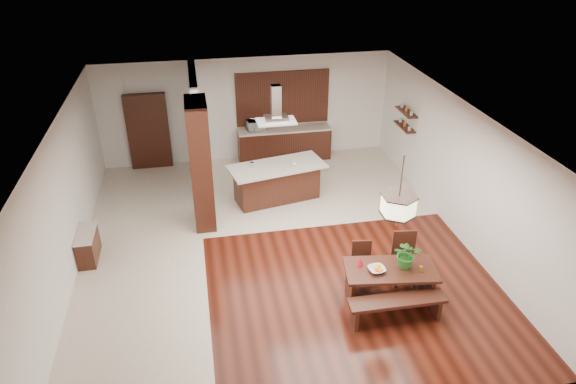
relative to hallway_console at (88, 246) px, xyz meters
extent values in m
plane|color=black|center=(3.81, -0.20, -0.32)|extent=(9.00, 9.00, 0.00)
cube|color=white|center=(3.81, -0.20, 2.58)|extent=(8.00, 9.00, 0.04)
cube|color=silver|center=(3.81, 4.30, 1.14)|extent=(8.00, 0.04, 2.90)
cube|color=silver|center=(3.81, -4.70, 1.14)|extent=(8.00, 0.04, 2.90)
cube|color=silver|center=(-0.19, -0.20, 1.14)|extent=(0.04, 9.00, 2.90)
cube|color=silver|center=(7.81, -0.20, 1.14)|extent=(0.04, 9.00, 2.90)
cube|color=beige|center=(1.06, -0.20, -0.31)|extent=(2.50, 9.00, 0.01)
cube|color=beige|center=(5.06, 2.30, -0.31)|extent=(5.50, 4.00, 0.01)
cube|color=#3F200F|center=(3.81, -0.20, 2.57)|extent=(8.00, 9.00, 0.02)
cube|color=black|center=(2.41, 1.00, 1.14)|extent=(0.45, 1.00, 2.90)
cube|color=silver|center=(2.41, 3.10, 1.14)|extent=(0.18, 2.40, 2.90)
cube|color=black|center=(0.00, 0.00, 0.00)|extent=(0.37, 0.88, 0.63)
cube|color=black|center=(1.11, 4.20, 0.74)|extent=(1.10, 0.20, 2.10)
cube|color=black|center=(4.81, 4.00, 0.13)|extent=(2.60, 0.60, 0.90)
cube|color=beige|center=(4.81, 4.00, 0.61)|extent=(2.60, 0.62, 0.05)
cube|color=olive|center=(4.81, 4.26, 1.44)|extent=(2.60, 0.08, 1.50)
cube|color=black|center=(7.68, 2.40, 1.08)|extent=(0.26, 0.90, 0.04)
cube|color=black|center=(7.68, 2.40, 1.49)|extent=(0.26, 0.90, 0.04)
cube|color=black|center=(5.58, -2.32, 0.34)|extent=(1.73, 1.04, 0.05)
cube|color=black|center=(4.87, -2.22, 0.00)|extent=(0.16, 0.66, 0.63)
cube|color=black|center=(6.28, -2.42, 0.00)|extent=(0.16, 0.66, 0.63)
imported|color=#256923|center=(5.86, -2.32, 0.63)|extent=(0.59, 0.55, 0.53)
imported|color=beige|center=(5.30, -2.35, 0.40)|extent=(0.33, 0.33, 0.07)
cone|color=red|center=(5.06, -2.13, 0.46)|extent=(0.16, 0.16, 0.20)
cylinder|color=gold|center=(6.07, -2.49, 0.42)|extent=(0.10, 0.10, 0.10)
cube|color=black|center=(4.20, 1.73, 0.13)|extent=(2.10, 1.13, 0.89)
cube|color=beige|center=(4.20, 1.68, 0.60)|extent=(2.44, 1.44, 0.05)
imported|color=white|center=(4.61, 1.59, 0.68)|extent=(0.16, 0.16, 0.10)
imported|color=silver|center=(4.03, 4.01, 0.78)|extent=(0.58, 0.45, 0.29)
camera|label=1|loc=(2.37, -9.21, 5.99)|focal=32.00mm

